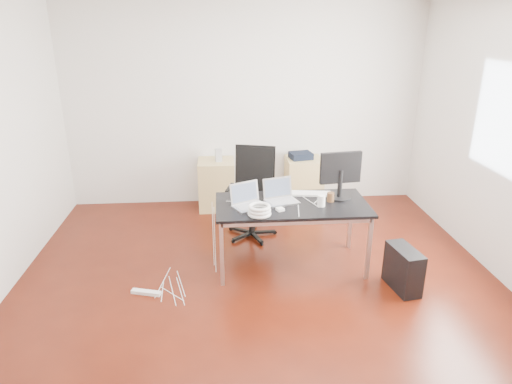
{
  "coord_description": "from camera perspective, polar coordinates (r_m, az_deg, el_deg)",
  "views": [
    {
      "loc": [
        -0.35,
        -3.91,
        2.53
      ],
      "look_at": [
        0.0,
        0.55,
        0.85
      ],
      "focal_mm": 32.0,
      "sensor_mm": 36.0,
      "label": 1
    }
  ],
  "objects": [
    {
      "name": "room_shell",
      "position": [
        4.09,
        1.13,
        4.59
      ],
      "size": [
        5.0,
        5.0,
        5.0
      ],
      "color": "#3C1006",
      "rests_on": "ground"
    },
    {
      "name": "desk",
      "position": [
        4.83,
        4.51,
        -2.03
      ],
      "size": [
        1.6,
        0.8,
        0.73
      ],
      "color": "black",
      "rests_on": "ground"
    },
    {
      "name": "office_chair",
      "position": [
        5.6,
        -0.42,
        0.5
      ],
      "size": [
        0.58,
        0.6,
        1.08
      ],
      "rotation": [
        0.0,
        0.0,
        -0.27
      ],
      "color": "black",
      "rests_on": "ground"
    },
    {
      "name": "filing_cabinet_left",
      "position": [
        6.51,
        -4.95,
        0.96
      ],
      "size": [
        0.5,
        0.5,
        0.7
      ],
      "primitive_type": "cube",
      "color": "tan",
      "rests_on": "ground"
    },
    {
      "name": "filing_cabinet_right",
      "position": [
        6.62,
        5.96,
        1.25
      ],
      "size": [
        0.5,
        0.5,
        0.7
      ],
      "primitive_type": "cube",
      "color": "tan",
      "rests_on": "ground"
    },
    {
      "name": "pc_tower",
      "position": [
        4.82,
        17.93,
        -9.13
      ],
      "size": [
        0.27,
        0.48,
        0.44
      ],
      "primitive_type": "cube",
      "rotation": [
        0.0,
        0.0,
        0.16
      ],
      "color": "black",
      "rests_on": "ground"
    },
    {
      "name": "wastebasket",
      "position": [
        6.52,
        -2.86,
        -0.92
      ],
      "size": [
        0.3,
        0.3,
        0.28
      ],
      "primitive_type": "cylinder",
      "rotation": [
        0.0,
        0.0,
        0.28
      ],
      "color": "black",
      "rests_on": "ground"
    },
    {
      "name": "power_strip",
      "position": [
        4.73,
        -13.57,
        -12.1
      ],
      "size": [
        0.3,
        0.14,
        0.04
      ],
      "primitive_type": "cube",
      "rotation": [
        0.0,
        0.0,
        -0.28
      ],
      "color": "white",
      "rests_on": "ground"
    },
    {
      "name": "laptop_left",
      "position": [
        4.72,
        -1.03,
        -1.11
      ],
      "size": [
        0.41,
        0.37,
        0.23
      ],
      "rotation": [
        0.0,
        0.0,
        0.46
      ],
      "color": "silver",
      "rests_on": "desk"
    },
    {
      "name": "laptop_right",
      "position": [
        4.85,
        3.03,
        -0.5
      ],
      "size": [
        0.39,
        0.34,
        0.23
      ],
      "rotation": [
        0.0,
        0.0,
        0.3
      ],
      "color": "silver",
      "rests_on": "desk"
    },
    {
      "name": "monitor",
      "position": [
        4.94,
        10.5,
        2.39
      ],
      "size": [
        0.45,
        0.26,
        0.51
      ],
      "rotation": [
        0.0,
        0.0,
        0.13
      ],
      "color": "black",
      "rests_on": "desk"
    },
    {
      "name": "keyboard",
      "position": [
        5.08,
        6.91,
        -0.2
      ],
      "size": [
        0.45,
        0.2,
        0.02
      ],
      "primitive_type": "cube",
      "rotation": [
        0.0,
        0.0,
        -0.14
      ],
      "color": "white",
      "rests_on": "desk"
    },
    {
      "name": "cup_white",
      "position": [
        4.75,
        8.16,
        -1.09
      ],
      "size": [
        0.09,
        0.09,
        0.12
      ],
      "primitive_type": "cylinder",
      "rotation": [
        0.0,
        0.0,
        -0.08
      ],
      "color": "white",
      "rests_on": "desk"
    },
    {
      "name": "cup_brown",
      "position": [
        4.9,
        9.3,
        -0.63
      ],
      "size": [
        0.09,
        0.09,
        0.1
      ],
      "primitive_type": "cylinder",
      "rotation": [
        0.0,
        0.0,
        -0.26
      ],
      "color": "#50321B",
      "rests_on": "desk"
    },
    {
      "name": "cable_coil",
      "position": [
        4.49,
        0.43,
        -2.29
      ],
      "size": [
        0.24,
        0.24,
        0.11
      ],
      "rotation": [
        0.0,
        0.0,
        0.02
      ],
      "color": "white",
      "rests_on": "desk"
    },
    {
      "name": "power_adapter",
      "position": [
        4.62,
        3.04,
        -2.17
      ],
      "size": [
        0.09,
        0.09,
        0.03
      ],
      "primitive_type": "cube",
      "rotation": [
        0.0,
        0.0,
        0.42
      ],
      "color": "white",
      "rests_on": "desk"
    },
    {
      "name": "speaker",
      "position": [
        6.35,
        -4.71,
        4.63
      ],
      "size": [
        0.1,
        0.09,
        0.18
      ],
      "primitive_type": "cube",
      "rotation": [
        0.0,
        0.0,
        0.17
      ],
      "color": "#9E9E9E",
      "rests_on": "filing_cabinet_left"
    },
    {
      "name": "navy_garment",
      "position": [
        6.5,
        5.62,
        4.55
      ],
      "size": [
        0.34,
        0.29,
        0.09
      ],
      "primitive_type": "cube",
      "rotation": [
        0.0,
        0.0,
        0.2
      ],
      "color": "black",
      "rests_on": "filing_cabinet_right"
    }
  ]
}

